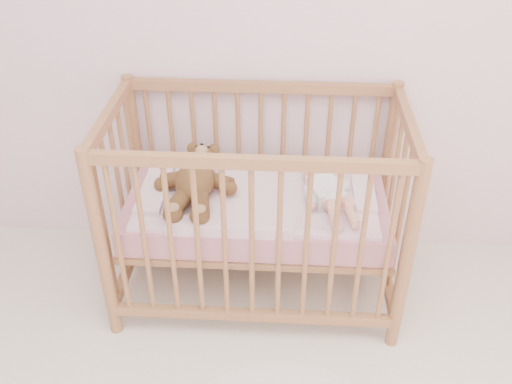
# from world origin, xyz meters

# --- Properties ---
(wall_back) EXTENTS (4.00, 0.02, 2.70)m
(wall_back) POSITION_xyz_m (0.00, 2.00, 1.35)
(wall_back) COLOR silver
(wall_back) RESTS_ON floor
(crib) EXTENTS (1.36, 0.76, 1.00)m
(crib) POSITION_xyz_m (-0.01, 1.60, 0.50)
(crib) COLOR #9A6041
(crib) RESTS_ON floor
(mattress) EXTENTS (1.22, 0.62, 0.13)m
(mattress) POSITION_xyz_m (-0.01, 1.60, 0.49)
(mattress) COLOR pink
(mattress) RESTS_ON crib
(blanket) EXTENTS (1.10, 0.58, 0.06)m
(blanket) POSITION_xyz_m (-0.01, 1.60, 0.56)
(blanket) COLOR #EBA2BD
(blanket) RESTS_ON mattress
(baby) EXTENTS (0.39, 0.55, 0.12)m
(baby) POSITION_xyz_m (0.31, 1.58, 0.64)
(baby) COLOR white
(baby) RESTS_ON blanket
(teddy_bear) EXTENTS (0.42, 0.59, 0.16)m
(teddy_bear) POSITION_xyz_m (-0.29, 1.58, 0.65)
(teddy_bear) COLOR brown
(teddy_bear) RESTS_ON blanket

